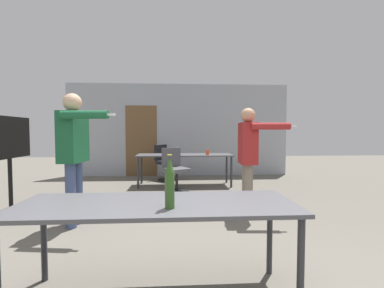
{
  "coord_description": "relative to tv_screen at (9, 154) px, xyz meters",
  "views": [
    {
      "loc": [
        -0.07,
        -1.42,
        1.29
      ],
      "look_at": [
        0.17,
        2.63,
        1.1
      ],
      "focal_mm": 24.0,
      "sensor_mm": 36.0,
      "label": 1
    }
  ],
  "objects": [
    {
      "name": "beer_bottle",
      "position": [
        2.56,
        -2.34,
        -0.01
      ],
      "size": [
        0.07,
        0.07,
        0.38
      ],
      "color": "#2D511E",
      "rests_on": "conference_table_near"
    },
    {
      "name": "office_chair_side_rolled",
      "position": [
        2.57,
        1.35,
        -0.5
      ],
      "size": [
        0.64,
        0.67,
        0.94
      ],
      "rotation": [
        0.0,
        0.0,
        3.63
      ],
      "color": "black",
      "rests_on": "ground_plane"
    },
    {
      "name": "conference_table_far",
      "position": [
        2.8,
        2.0,
        -0.25
      ],
      "size": [
        2.27,
        0.69,
        0.75
      ],
      "color": "#4C4C51",
      "rests_on": "ground_plane"
    },
    {
      "name": "person_near_casual",
      "position": [
        1.22,
        -0.57,
        0.16
      ],
      "size": [
        0.8,
        0.72,
        1.81
      ],
      "rotation": [
        0.0,
        0.0,
        -1.69
      ],
      "color": "#3D4C75",
      "rests_on": "ground_plane"
    },
    {
      "name": "office_chair_far_left",
      "position": [
        2.31,
        2.76,
        -0.5
      ],
      "size": [
        0.69,
        0.68,
        0.94
      ],
      "rotation": [
        0.0,
        0.0,
        4.0
      ],
      "color": "black",
      "rests_on": "ground_plane"
    },
    {
      "name": "back_wall",
      "position": [
        2.65,
        3.45,
        0.4
      ],
      "size": [
        6.45,
        0.12,
        2.69
      ],
      "color": "#A3A8B2",
      "rests_on": "ground_plane"
    },
    {
      "name": "tv_screen",
      "position": [
        0.0,
        0.0,
        0.0
      ],
      "size": [
        0.44,
        1.06,
        1.54
      ],
      "rotation": [
        0.0,
        0.0,
        1.57
      ],
      "color": "black",
      "rests_on": "ground_plane"
    },
    {
      "name": "conference_table_near",
      "position": [
        2.46,
        -2.19,
        -0.26
      ],
      "size": [
        2.11,
        0.71,
        0.75
      ],
      "color": "#4C4C51",
      "rests_on": "ground_plane"
    },
    {
      "name": "drink_cup",
      "position": [
        3.34,
        1.91,
        -0.13
      ],
      "size": [
        0.08,
        0.08,
        0.11
      ],
      "color": "#E05123",
      "rests_on": "conference_table_far"
    },
    {
      "name": "person_center_tall",
      "position": [
        3.71,
        -0.27,
        0.06
      ],
      "size": [
        0.75,
        0.66,
        1.66
      ],
      "rotation": [
        0.0,
        0.0,
        -1.64
      ],
      "color": "slate",
      "rests_on": "ground_plane"
    }
  ]
}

